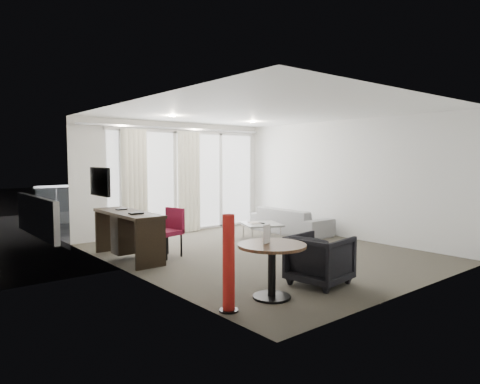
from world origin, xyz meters
TOP-DOWN VIEW (x-y plane):
  - floor at (0.00, 0.00)m, footprint 5.00×6.00m
  - ceiling at (0.00, 0.00)m, footprint 5.00×6.00m
  - wall_left at (-2.50, 0.00)m, footprint 0.00×6.00m
  - wall_right at (2.50, 0.00)m, footprint 0.00×6.00m
  - wall_front at (0.00, -3.00)m, footprint 5.00×0.00m
  - window_panel at (0.30, 2.98)m, footprint 4.00×0.02m
  - window_frame at (0.30, 2.97)m, footprint 4.10×0.06m
  - curtain_left at (-1.15, 2.82)m, footprint 0.60×0.20m
  - curtain_right at (0.25, 2.82)m, footprint 0.60×0.20m
  - curtain_track at (0.00, 2.82)m, footprint 4.80×0.04m
  - downlight_a at (-0.90, 1.60)m, footprint 0.12×0.12m
  - downlight_b at (1.20, 1.60)m, footprint 0.12×0.12m
  - desk at (-2.11, 1.10)m, footprint 0.55×1.76m
  - tv at (-2.46, 1.45)m, footprint 0.05×0.80m
  - desk_chair at (-1.51, 0.80)m, footprint 0.56×0.54m
  - round_table at (-1.63, -2.01)m, footprint 0.93×0.93m
  - menu_card at (-1.66, -1.94)m, footprint 0.13×0.05m
  - red_lamp at (-2.34, -2.04)m, footprint 0.29×0.29m
  - tub_armchair at (-0.70, -2.00)m, footprint 0.86×0.84m
  - coffee_table at (0.91, 0.97)m, footprint 1.01×1.01m
  - remote at (0.91, 0.98)m, footprint 0.06×0.18m
  - magazine at (0.82, 1.11)m, footprint 0.29×0.32m
  - sofa at (1.99, 1.14)m, footprint 0.79×2.02m
  - terrace_slab at (0.30, 4.50)m, footprint 5.60×3.00m
  - rattan_chair_a at (0.76, 4.00)m, footprint 0.68×0.68m
  - rattan_chair_b at (1.47, 4.56)m, footprint 0.56×0.56m
  - rattan_table at (0.96, 4.14)m, footprint 0.61×0.61m
  - balustrade at (0.30, 5.95)m, footprint 5.50×0.06m

SIDE VIEW (x-z plane):
  - terrace_slab at x=0.30m, z-range -0.12..0.00m
  - floor at x=0.00m, z-range 0.00..0.00m
  - coffee_table at x=0.91m, z-range 0.00..0.35m
  - rattan_table at x=0.96m, z-range 0.00..0.51m
  - sofa at x=1.99m, z-range 0.00..0.59m
  - round_table at x=-1.63m, z-range 0.00..0.69m
  - tub_armchair at x=-0.70m, z-range 0.00..0.70m
  - remote at x=0.91m, z-range 0.35..0.37m
  - magazine at x=0.82m, z-range 0.35..0.37m
  - rattan_chair_b at x=1.47m, z-range 0.00..0.77m
  - rattan_chair_a at x=0.76m, z-range 0.00..0.79m
  - desk at x=-2.11m, z-range 0.00..0.83m
  - desk_chair at x=-1.51m, z-range 0.00..0.87m
  - balustrade at x=0.30m, z-range -0.02..1.02m
  - red_lamp at x=-2.34m, z-range 0.00..1.12m
  - menu_card at x=-1.66m, z-range 0.60..0.84m
  - window_panel at x=0.30m, z-range 0.01..2.39m
  - curtain_left at x=-1.15m, z-range 0.01..2.39m
  - curtain_right at x=0.25m, z-range 0.01..2.39m
  - window_frame at x=0.30m, z-range -0.02..2.42m
  - wall_left at x=-2.50m, z-range 0.00..2.60m
  - wall_right at x=2.50m, z-range 0.00..2.60m
  - wall_front at x=0.00m, z-range 0.00..2.60m
  - tv at x=-2.46m, z-range 1.10..1.60m
  - curtain_track at x=0.00m, z-range 2.43..2.47m
  - downlight_a at x=-0.90m, z-range 2.58..2.60m
  - downlight_b at x=1.20m, z-range 2.58..2.60m
  - ceiling at x=0.00m, z-range 2.60..2.60m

